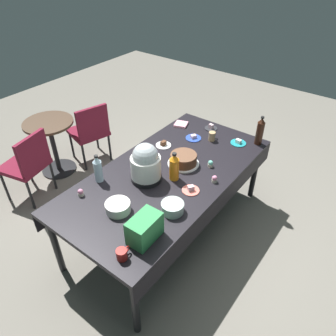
% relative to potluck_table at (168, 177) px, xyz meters
% --- Properties ---
extents(ground, '(9.00, 9.00, 0.00)m').
position_rel_potluck_table_xyz_m(ground, '(0.00, 0.00, -0.69)').
color(ground, slate).
extents(potluck_table, '(2.20, 1.10, 0.75)m').
position_rel_potluck_table_xyz_m(potluck_table, '(0.00, 0.00, 0.00)').
color(potluck_table, black).
rests_on(potluck_table, ground).
extents(frosted_layer_cake, '(0.31, 0.31, 0.11)m').
position_rel_potluck_table_xyz_m(frosted_layer_cake, '(0.19, -0.04, 0.12)').
color(frosted_layer_cake, silver).
rests_on(frosted_layer_cake, potluck_table).
extents(slow_cooker, '(0.28, 0.28, 0.37)m').
position_rel_potluck_table_xyz_m(slow_cooker, '(-0.20, 0.09, 0.24)').
color(slow_cooker, black).
rests_on(slow_cooker, potluck_table).
extents(glass_salad_bowl, '(0.19, 0.19, 0.08)m').
position_rel_potluck_table_xyz_m(glass_salad_bowl, '(-0.39, -0.34, 0.10)').
color(glass_salad_bowl, '#B2C6BC').
rests_on(glass_salad_bowl, potluck_table).
extents(ceramic_snack_bowl, '(0.21, 0.21, 0.08)m').
position_rel_potluck_table_xyz_m(ceramic_snack_bowl, '(-0.65, 0.01, 0.10)').
color(ceramic_snack_bowl, silver).
rests_on(ceramic_snack_bowl, potluck_table).
extents(dessert_plate_teal, '(0.16, 0.16, 0.05)m').
position_rel_potluck_table_xyz_m(dessert_plate_teal, '(0.86, -0.29, 0.07)').
color(dessert_plate_teal, teal).
rests_on(dessert_plate_teal, potluck_table).
extents(dessert_plate_cobalt, '(0.17, 0.17, 0.04)m').
position_rel_potluck_table_xyz_m(dessert_plate_cobalt, '(0.65, 0.15, 0.07)').
color(dessert_plate_cobalt, '#2D4CB2').
rests_on(dessert_plate_cobalt, potluck_table).
extents(dessert_plate_charcoal, '(0.15, 0.15, 0.06)m').
position_rel_potluck_table_xyz_m(dessert_plate_charcoal, '(0.95, 0.11, 0.08)').
color(dessert_plate_charcoal, '#2D2D33').
rests_on(dessert_plate_charcoal, potluck_table).
extents(dessert_plate_white, '(0.16, 0.16, 0.05)m').
position_rel_potluck_table_xyz_m(dessert_plate_white, '(0.34, 0.32, 0.07)').
color(dessert_plate_white, white).
rests_on(dessert_plate_white, potluck_table).
extents(dessert_plate_coral, '(0.15, 0.15, 0.05)m').
position_rel_potluck_table_xyz_m(dessert_plate_coral, '(-0.09, -0.32, 0.07)').
color(dessert_plate_coral, '#E07266').
rests_on(dessert_plate_coral, potluck_table).
extents(cupcake_cocoa, '(0.05, 0.05, 0.07)m').
position_rel_potluck_table_xyz_m(cupcake_cocoa, '(0.14, -0.42, 0.09)').
color(cupcake_cocoa, beige).
rests_on(cupcake_cocoa, potluck_table).
extents(cupcake_mint, '(0.05, 0.05, 0.07)m').
position_rel_potluck_table_xyz_m(cupcake_mint, '(0.32, -0.27, 0.09)').
color(cupcake_mint, beige).
rests_on(cupcake_mint, potluck_table).
extents(cupcake_berry, '(0.05, 0.05, 0.07)m').
position_rel_potluck_table_xyz_m(cupcake_berry, '(-0.71, 0.39, 0.09)').
color(cupcake_berry, beige).
rests_on(cupcake_berry, potluck_table).
extents(cupcake_rose, '(0.05, 0.05, 0.07)m').
position_rel_potluck_table_xyz_m(cupcake_rose, '(0.07, 0.31, 0.09)').
color(cupcake_rose, beige).
rests_on(cupcake_rose, potluck_table).
extents(soda_bottle_water, '(0.08, 0.08, 0.27)m').
position_rel_potluck_table_xyz_m(soda_bottle_water, '(-0.47, 0.42, 0.19)').
color(soda_bottle_water, silver).
rests_on(soda_bottle_water, potluck_table).
extents(soda_bottle_orange_juice, '(0.09, 0.09, 0.28)m').
position_rel_potluck_table_xyz_m(soda_bottle_orange_juice, '(-0.04, -0.10, 0.19)').
color(soda_bottle_orange_juice, orange).
rests_on(soda_bottle_orange_juice, potluck_table).
extents(soda_bottle_cola, '(0.08, 0.08, 0.32)m').
position_rel_potluck_table_xyz_m(soda_bottle_cola, '(0.98, -0.45, 0.21)').
color(soda_bottle_cola, '#33190F').
rests_on(soda_bottle_cola, potluck_table).
extents(coffee_mug_tan, '(0.11, 0.07, 0.10)m').
position_rel_potluck_table_xyz_m(coffee_mug_tan, '(0.74, -0.03, 0.11)').
color(coffee_mug_tan, tan).
rests_on(coffee_mug_tan, potluck_table).
extents(coffee_mug_red, '(0.12, 0.08, 0.08)m').
position_rel_potluck_table_xyz_m(coffee_mug_red, '(-0.97, -0.34, 0.10)').
color(coffee_mug_red, '#B2231E').
rests_on(coffee_mug_red, potluck_table).
extents(soda_carton, '(0.26, 0.17, 0.20)m').
position_rel_potluck_table_xyz_m(soda_carton, '(-0.74, -0.35, 0.16)').
color(soda_carton, '#338C4C').
rests_on(soda_carton, potluck_table).
extents(paper_napkin_stack, '(0.18, 0.18, 0.02)m').
position_rel_potluck_table_xyz_m(paper_napkin_stack, '(0.81, 0.43, 0.07)').
color(paper_napkin_stack, pink).
rests_on(paper_napkin_stack, potluck_table).
extents(maroon_chair_left, '(0.53, 0.53, 0.85)m').
position_rel_potluck_table_xyz_m(maroon_chair_left, '(-0.53, 1.56, -0.20)').
color(maroon_chair_left, maroon).
rests_on(maroon_chair_left, ground).
extents(maroon_chair_right, '(0.54, 0.54, 0.85)m').
position_rel_potluck_table_xyz_m(maroon_chair_right, '(0.38, 1.56, -0.20)').
color(maroon_chair_right, maroon).
rests_on(maroon_chair_right, ground).
extents(round_cafe_table, '(0.60, 0.60, 0.72)m').
position_rel_potluck_table_xyz_m(round_cafe_table, '(-0.05, 1.78, -0.19)').
color(round_cafe_table, '#473323').
rests_on(round_cafe_table, ground).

